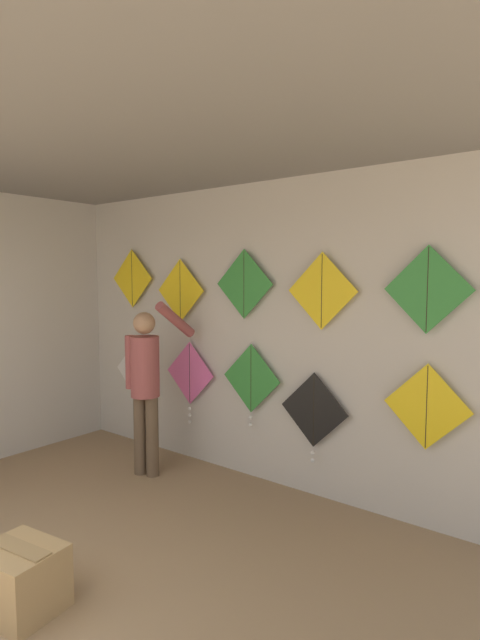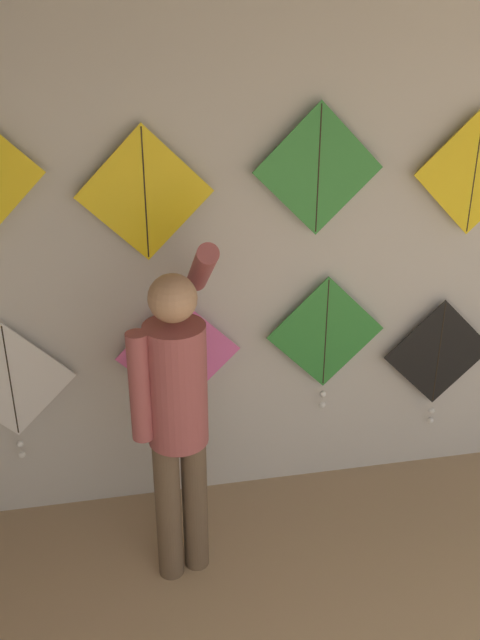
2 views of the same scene
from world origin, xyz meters
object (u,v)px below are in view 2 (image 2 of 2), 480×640
Objects in this scene: kite_1 at (179,359)px; kite_2 at (326,336)px; kite_7 at (318,170)px; kite_6 at (145,194)px; shopkeeper at (177,405)px; kite_3 at (438,356)px; kite_8 at (475,172)px; kite_0 at (11,384)px.

kite_2 is (0.80, 0.00, 0.06)m from kite_1.
kite_7 is at bearing 0.06° from kite_1.
kite_6 is at bearing 180.00° from kite_7.
shopkeeper is 2.60× the size of kite_7.
kite_8 reaches higher than kite_3.
kite_3 is 1.90m from kite_6.
kite_6 is at bearing 180.00° from kite_8.
kite_1 is (0.07, 0.54, -0.06)m from shopkeeper.
kite_1 is 1.32× the size of kite_7.
kite_6 is 1.66m from kite_8.
kite_1 is 0.90m from kite_6.
kite_2 is at bearing -0.34° from kite_7.
kite_7 reaches higher than kite_8.
kite_3 is at bearing 3.69° from shopkeeper.
kite_2 is at bearing 0.02° from kite_1.
kite_3 is (0.68, 0.00, -0.19)m from kite_2.
shopkeeper reaches higher than kite_1.
shopkeeper is 0.96m from kite_0.
kite_7 is (0.84, 0.00, 0.07)m from kite_6.
kite_3 is (1.47, 0.00, -0.13)m from kite_1.
kite_8 is at bearing 0.46° from kite_3.
shopkeeper is 0.55m from kite_1.
kite_3 is at bearing -179.54° from kite_8.
shopkeeper is at bearing -161.41° from kite_8.
kite_3 is 1.21× the size of kite_8.
kite_6 is at bearing 179.98° from kite_3.
kite_3 is 1.05m from kite_8.
shopkeeper is 1.97× the size of kite_1.
kite_8 is at bearing 0.04° from kite_2.
shopkeeper is 2.15× the size of kite_0.
kite_6 reaches higher than kite_1.
kite_8 is at bearing 0.01° from kite_0.
kite_2 is at bearing 180.00° from kite_3.
kite_0 is at bearing -179.96° from kite_6.
kite_8 is (0.06, 0.00, 1.05)m from kite_3.
kite_6 is (0.73, 0.00, 0.95)m from kite_0.
kite_1 is at bearing -179.99° from kite_3.
kite_1 is (0.86, -0.00, 0.06)m from kite_0.
kite_6 is at bearing 179.66° from kite_1.
kite_7 is (-0.08, 0.00, 0.91)m from kite_2.
kite_1 is 1.32× the size of kite_6.
kite_0 is at bearing 180.00° from kite_2.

